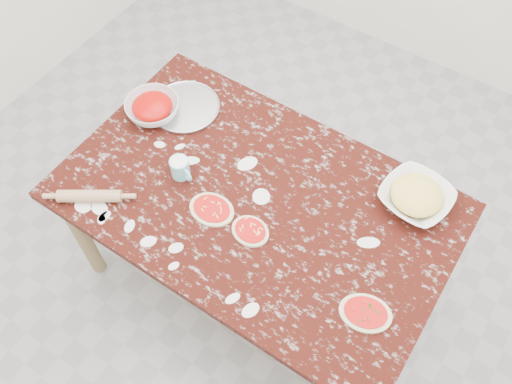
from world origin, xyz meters
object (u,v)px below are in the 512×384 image
object	(u,v)px
worktable	(256,209)
sauce_bowl	(153,108)
cheese_bowl	(416,198)
pizza_tray	(185,107)
rolling_pin	(90,196)
flour_mug	(180,168)

from	to	relation	value
worktable	sauce_bowl	xyz separation A→B (m)	(-0.64, 0.12, 0.12)
sauce_bowl	cheese_bowl	xyz separation A→B (m)	(1.19, 0.22, -0.00)
worktable	pizza_tray	distance (m)	0.60
rolling_pin	worktable	bearing A→B (deg)	33.99
cheese_bowl	rolling_pin	size ratio (longest dim) A/B	1.07
flour_mug	pizza_tray	bearing A→B (deg)	125.34
sauce_bowl	flour_mug	world-z (taller)	flour_mug
sauce_bowl	rolling_pin	distance (m)	0.51
worktable	flour_mug	xyz separation A→B (m)	(-0.33, -0.07, 0.13)
cheese_bowl	flour_mug	world-z (taller)	flour_mug
pizza_tray	cheese_bowl	xyz separation A→B (m)	(1.09, 0.11, 0.03)
worktable	sauce_bowl	distance (m)	0.67
sauce_bowl	rolling_pin	world-z (taller)	sauce_bowl
cheese_bowl	flour_mug	bearing A→B (deg)	-154.50
pizza_tray	sauce_bowl	xyz separation A→B (m)	(-0.10, -0.11, 0.03)
pizza_tray	flour_mug	distance (m)	0.38
worktable	sauce_bowl	bearing A→B (deg)	169.13
rolling_pin	pizza_tray	bearing A→B (deg)	88.40
worktable	cheese_bowl	size ratio (longest dim) A/B	5.76
worktable	rolling_pin	distance (m)	0.69
cheese_bowl	flour_mug	xyz separation A→B (m)	(-0.87, -0.42, 0.01)
cheese_bowl	rolling_pin	xyz separation A→B (m)	(-1.11, -0.72, -0.01)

